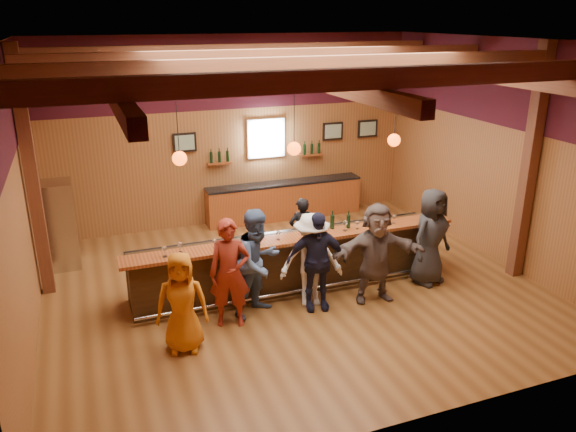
{
  "coord_description": "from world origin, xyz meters",
  "views": [
    {
      "loc": [
        -3.49,
        -8.94,
        4.9
      ],
      "look_at": [
        0.0,
        0.3,
        1.35
      ],
      "focal_mm": 35.0,
      "sensor_mm": 36.0,
      "label": 1
    }
  ],
  "objects_px": {
    "stainless_fridge": "(58,225)",
    "customer_navy": "(316,261)",
    "customer_denim": "(258,262)",
    "customer_white": "(311,260)",
    "customer_dark": "(431,237)",
    "back_bar_cabinet": "(285,200)",
    "bottle_a": "(332,222)",
    "bartender": "(301,232)",
    "bar_counter": "(292,259)",
    "ice_bucket": "(313,229)",
    "customer_redvest": "(230,273)",
    "customer_orange": "(182,303)",
    "customer_brown": "(376,253)"
  },
  "relations": [
    {
      "from": "stainless_fridge",
      "to": "customer_white",
      "type": "relative_size",
      "value": 1.05
    },
    {
      "from": "customer_dark",
      "to": "stainless_fridge",
      "type": "bearing_deg",
      "value": 134.83
    },
    {
      "from": "customer_redvest",
      "to": "customer_white",
      "type": "relative_size",
      "value": 1.08
    },
    {
      "from": "customer_brown",
      "to": "back_bar_cabinet",
      "type": "bearing_deg",
      "value": 99.03
    },
    {
      "from": "stainless_fridge",
      "to": "customer_navy",
      "type": "distance_m",
      "value": 5.42
    },
    {
      "from": "ice_bucket",
      "to": "bottle_a",
      "type": "height_order",
      "value": "bottle_a"
    },
    {
      "from": "customer_white",
      "to": "customer_dark",
      "type": "bearing_deg",
      "value": 12.33
    },
    {
      "from": "customer_denim",
      "to": "customer_brown",
      "type": "distance_m",
      "value": 2.12
    },
    {
      "from": "stainless_fridge",
      "to": "customer_brown",
      "type": "bearing_deg",
      "value": -33.78
    },
    {
      "from": "back_bar_cabinet",
      "to": "customer_redvest",
      "type": "relative_size",
      "value": 2.16
    },
    {
      "from": "customer_orange",
      "to": "bottle_a",
      "type": "distance_m",
      "value": 3.4
    },
    {
      "from": "stainless_fridge",
      "to": "bar_counter",
      "type": "bearing_deg",
      "value": -30.76
    },
    {
      "from": "bar_counter",
      "to": "bottle_a",
      "type": "xyz_separation_m",
      "value": [
        0.75,
        -0.17,
        0.73
      ]
    },
    {
      "from": "customer_orange",
      "to": "customer_denim",
      "type": "bearing_deg",
      "value": 39.85
    },
    {
      "from": "bar_counter",
      "to": "customer_brown",
      "type": "xyz_separation_m",
      "value": [
        1.18,
        -1.09,
        0.4
      ]
    },
    {
      "from": "customer_redvest",
      "to": "customer_denim",
      "type": "height_order",
      "value": "customer_denim"
    },
    {
      "from": "back_bar_cabinet",
      "to": "customer_orange",
      "type": "height_order",
      "value": "customer_orange"
    },
    {
      "from": "customer_denim",
      "to": "ice_bucket",
      "type": "xyz_separation_m",
      "value": [
        1.21,
        0.48,
        0.28
      ]
    },
    {
      "from": "customer_orange",
      "to": "ice_bucket",
      "type": "bearing_deg",
      "value": 38.11
    },
    {
      "from": "bar_counter",
      "to": "back_bar_cabinet",
      "type": "bearing_deg",
      "value": 71.66
    },
    {
      "from": "bartender",
      "to": "customer_dark",
      "type": "bearing_deg",
      "value": 140.2
    },
    {
      "from": "customer_orange",
      "to": "bottle_a",
      "type": "height_order",
      "value": "customer_orange"
    },
    {
      "from": "bartender",
      "to": "bottle_a",
      "type": "bearing_deg",
      "value": 103.45
    },
    {
      "from": "customer_denim",
      "to": "bar_counter",
      "type": "bearing_deg",
      "value": 15.31
    },
    {
      "from": "back_bar_cabinet",
      "to": "stainless_fridge",
      "type": "height_order",
      "value": "stainless_fridge"
    },
    {
      "from": "customer_redvest",
      "to": "bartender",
      "type": "relative_size",
      "value": 1.28
    },
    {
      "from": "bartender",
      "to": "customer_orange",
      "type": "bearing_deg",
      "value": 37.14
    },
    {
      "from": "stainless_fridge",
      "to": "customer_brown",
      "type": "relative_size",
      "value": 0.98
    },
    {
      "from": "customer_white",
      "to": "bottle_a",
      "type": "xyz_separation_m",
      "value": [
        0.71,
        0.67,
        0.39
      ]
    },
    {
      "from": "bottle_a",
      "to": "customer_white",
      "type": "bearing_deg",
      "value": -136.56
    },
    {
      "from": "bartender",
      "to": "customer_white",
      "type": "bearing_deg",
      "value": 72.76
    },
    {
      "from": "customer_dark",
      "to": "back_bar_cabinet",
      "type": "bearing_deg",
      "value": 87.9
    },
    {
      "from": "customer_navy",
      "to": "customer_white",
      "type": "bearing_deg",
      "value": 113.52
    },
    {
      "from": "customer_redvest",
      "to": "customer_navy",
      "type": "xyz_separation_m",
      "value": [
        1.54,
        0.0,
        -0.03
      ]
    },
    {
      "from": "customer_denim",
      "to": "customer_white",
      "type": "height_order",
      "value": "customer_denim"
    },
    {
      "from": "customer_navy",
      "to": "ice_bucket",
      "type": "relative_size",
      "value": 7.98
    },
    {
      "from": "customer_brown",
      "to": "customer_orange",
      "type": "bearing_deg",
      "value": -164.64
    },
    {
      "from": "bar_counter",
      "to": "back_bar_cabinet",
      "type": "height_order",
      "value": "bar_counter"
    },
    {
      "from": "customer_redvest",
      "to": "back_bar_cabinet",
      "type": "bearing_deg",
      "value": 76.07
    },
    {
      "from": "bar_counter",
      "to": "customer_dark",
      "type": "height_order",
      "value": "customer_dark"
    },
    {
      "from": "customer_denim",
      "to": "customer_dark",
      "type": "distance_m",
      "value": 3.43
    },
    {
      "from": "customer_brown",
      "to": "ice_bucket",
      "type": "xyz_separation_m",
      "value": [
        -0.89,
        0.78,
        0.3
      ]
    },
    {
      "from": "customer_brown",
      "to": "ice_bucket",
      "type": "bearing_deg",
      "value": 147.81
    },
    {
      "from": "bartender",
      "to": "bottle_a",
      "type": "xyz_separation_m",
      "value": [
        0.25,
        -0.94,
        0.52
      ]
    },
    {
      "from": "bartender",
      "to": "bar_counter",
      "type": "bearing_deg",
      "value": 55.57
    },
    {
      "from": "bartender",
      "to": "stainless_fridge",
      "type": "bearing_deg",
      "value": -21.14
    },
    {
      "from": "customer_dark",
      "to": "ice_bucket",
      "type": "bearing_deg",
      "value": 148.2
    },
    {
      "from": "stainless_fridge",
      "to": "customer_dark",
      "type": "relative_size",
      "value": 0.96
    },
    {
      "from": "bar_counter",
      "to": "bottle_a",
      "type": "height_order",
      "value": "bottle_a"
    },
    {
      "from": "customer_redvest",
      "to": "customer_brown",
      "type": "distance_m",
      "value": 2.65
    }
  ]
}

